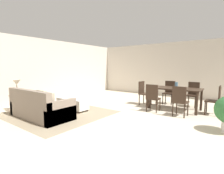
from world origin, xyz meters
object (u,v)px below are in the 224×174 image
side_table (18,98)px  table_lamp (17,83)px  dining_chair_far_left (169,91)px  dining_chair_head_west (144,92)px  dining_table (175,90)px  couch (40,108)px  dining_chair_near_left (153,96)px  dining_chair_head_east (216,99)px  vase_centerpiece (176,85)px  dining_chair_far_right (193,93)px  dining_chair_near_right (180,100)px  ottoman_table (72,103)px

side_table → table_lamp: bearing=0.0°
dining_chair_far_left → dining_chair_head_west: size_ratio=1.00×
dining_chair_head_west → dining_table: bearing=-1.9°
couch → dining_chair_near_left: size_ratio=2.18×
couch → dining_chair_head_east: 5.32m
dining_chair_far_left → vase_centerpiece: vase_centerpiece is taller
dining_chair_far_left → dining_chair_head_west: 1.09m
dining_chair_head_west → dining_chair_head_east: bearing=-0.9°
dining_chair_head_east → dining_chair_far_right: bearing=134.9°
dining_chair_near_left → dining_chair_head_east: same height
dining_chair_near_right → vase_centerpiece: bearing=114.2°
ottoman_table → dining_chair_near_right: 3.51m
side_table → table_lamp: 0.52m
dining_chair_far_left → dining_chair_head_east: (1.72, -0.83, 0.00)m
couch → dining_chair_near_left: bearing=48.2°
dining_table → dining_chair_far_right: 0.95m
ottoman_table → dining_chair_head_west: (1.57, 2.27, 0.29)m
dining_table → vase_centerpiece: bearing=-32.1°
table_lamp → dining_chair_far_right: bearing=43.4°
dining_chair_near_left → dining_chair_near_right: 0.88m
dining_table → couch: bearing=-129.4°
ottoman_table → side_table: size_ratio=2.20×
dining_table → dining_chair_far_right: size_ratio=1.86×
table_lamp → dining_table: table_lamp is taller
couch → side_table: couch is taller
ottoman_table → side_table: bearing=-137.4°
dining_chair_near_right → dining_chair_head_west: size_ratio=1.00×
side_table → dining_chair_head_east: size_ratio=0.59×
table_lamp → dining_table: (4.12, 3.45, -0.29)m
table_lamp → dining_chair_head_east: (5.37, 3.46, -0.44)m
couch → dining_chair_near_right: size_ratio=2.18×
side_table → dining_chair_far_left: (3.65, 4.29, 0.09)m
couch → vase_centerpiece: 4.47m
couch → vase_centerpiece: bearing=49.6°
dining_table → dining_chair_head_west: size_ratio=1.86×
dining_chair_head_west → dining_chair_far_left: bearing=46.6°
vase_centerpiece → ottoman_table: bearing=-142.4°
dining_chair_far_left → dining_chair_far_right: (0.88, 0.01, 0.00)m
dining_chair_near_left → dining_chair_far_left: size_ratio=1.00×
dining_chair_far_left → ottoman_table: bearing=-127.1°
dining_table → dining_chair_head_east: size_ratio=1.86×
dining_chair_near_right → dining_table: bearing=116.7°
dining_table → dining_chair_head_east: bearing=0.1°
ottoman_table → dining_chair_near_left: bearing=31.7°
dining_chair_far_left → dining_chair_head_east: same height
dining_chair_near_left → dining_chair_near_right: (0.88, -0.04, 0.00)m
couch → ottoman_table: bearing=88.8°
dining_chair_far_right → dining_chair_head_east: same height
dining_chair_far_right → dining_chair_head_east: 1.18m
ottoman_table → dining_chair_near_left: (2.32, 1.44, 0.29)m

